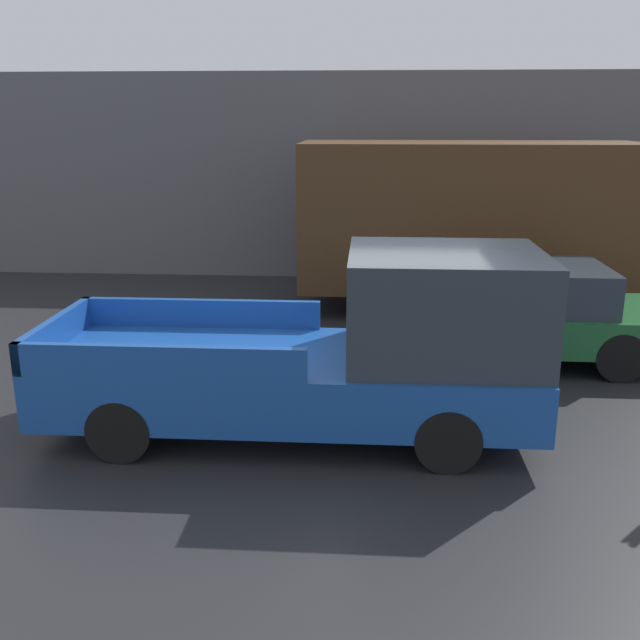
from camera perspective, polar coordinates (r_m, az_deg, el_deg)
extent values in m
plane|color=#232326|center=(9.09, 4.99, -8.07)|extent=(60.00, 60.00, 0.00)
cube|color=#56565B|center=(16.79, 4.73, 11.29)|extent=(28.00, 0.15, 4.68)
cube|color=#194799|center=(8.60, -2.39, -4.70)|extent=(5.79, 2.08, 0.67)
cube|color=#28333D|center=(8.31, 9.94, 1.22)|extent=(2.20, 1.95, 1.23)
cube|color=#194799|center=(9.58, -9.54, 0.55)|extent=(3.18, 0.10, 0.37)
cube|color=#194799|center=(7.76, -12.85, -3.32)|extent=(3.18, 0.10, 0.37)
cube|color=#194799|center=(9.18, -20.37, -0.94)|extent=(0.10, 2.08, 0.37)
cylinder|color=black|center=(9.56, 9.03, -4.64)|extent=(0.72, 0.26, 0.72)
cylinder|color=black|center=(7.87, 10.17, -9.36)|extent=(0.72, 0.26, 0.72)
cylinder|color=black|center=(9.89, -12.19, -4.10)|extent=(0.72, 0.26, 0.72)
cylinder|color=black|center=(8.27, -15.67, -8.43)|extent=(0.72, 0.26, 0.72)
cube|color=#1E592D|center=(11.50, 14.79, -0.24)|extent=(4.68, 1.94, 0.56)
cube|color=#28333D|center=(11.38, 15.70, 2.65)|extent=(2.57, 1.71, 0.64)
cylinder|color=black|center=(12.73, 20.43, -0.23)|extent=(0.73, 0.22, 0.73)
cylinder|color=black|center=(11.14, 22.87, -2.73)|extent=(0.73, 0.22, 0.73)
cylinder|color=black|center=(12.22, 7.29, 0.01)|extent=(0.73, 0.22, 0.73)
cylinder|color=black|center=(10.55, 7.80, -2.59)|extent=(0.73, 0.22, 0.73)
cube|color=#472D19|center=(14.25, 11.79, 8.22)|extent=(6.47, 2.44, 2.75)
cylinder|color=black|center=(15.43, 6.11, 3.95)|extent=(1.01, 0.30, 1.01)
cylinder|color=black|center=(13.32, 6.43, 2.02)|extent=(1.01, 0.30, 1.01)
cube|color=#194CB2|center=(17.52, 21.43, 4.50)|extent=(0.45, 0.40, 1.08)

